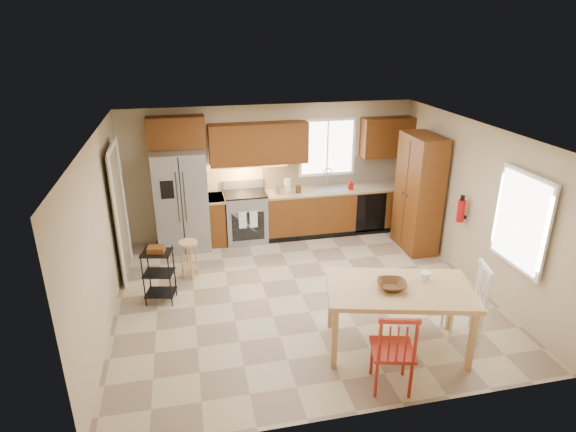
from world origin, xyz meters
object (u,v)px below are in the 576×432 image
(chair_red, at_px, (393,348))
(utility_cart, at_px, (159,276))
(fire_extinguisher, at_px, (461,211))
(bar_stool, at_px, (189,260))
(dining_table, at_px, (397,318))
(soap_bottle, at_px, (351,184))
(table_bowl, at_px, (391,289))
(refrigerator, at_px, (182,200))
(pantry, at_px, (419,193))
(range_stove, at_px, (246,217))
(chair_white, at_px, (464,301))
(table_jar, at_px, (425,278))

(chair_red, distance_m, utility_cart, 3.55)
(fire_extinguisher, bearing_deg, bar_stool, 169.80)
(dining_table, bearing_deg, soap_bottle, 94.48)
(fire_extinguisher, height_order, table_bowl, fire_extinguisher)
(refrigerator, distance_m, pantry, 4.23)
(refrigerator, distance_m, dining_table, 4.46)
(range_stove, height_order, dining_table, range_stove)
(pantry, distance_m, chair_red, 3.90)
(pantry, bearing_deg, bar_stool, -176.05)
(soap_bottle, xyz_separation_m, fire_extinguisher, (1.15, -1.95, 0.10))
(refrigerator, distance_m, chair_red, 4.83)
(refrigerator, bearing_deg, pantry, -12.62)
(soap_bottle, bearing_deg, range_stove, 177.60)
(range_stove, height_order, utility_cart, range_stove)
(refrigerator, relative_size, fire_extinguisher, 5.06)
(refrigerator, bearing_deg, chair_red, -62.68)
(range_stove, xyz_separation_m, soap_bottle, (2.03, -0.08, 0.54))
(dining_table, distance_m, table_bowl, 0.45)
(refrigerator, xyz_separation_m, utility_cart, (-0.39, -1.85, -0.49))
(refrigerator, xyz_separation_m, range_stove, (1.15, 0.06, -0.45))
(dining_table, relative_size, chair_red, 1.70)
(dining_table, bearing_deg, chair_red, -104.02)
(chair_white, height_order, bar_stool, chair_white)
(range_stove, relative_size, utility_cart, 1.09)
(refrigerator, distance_m, chair_white, 5.02)
(table_jar, distance_m, bar_stool, 3.74)
(pantry, bearing_deg, range_stove, 161.71)
(range_stove, bearing_deg, chair_red, -76.28)
(range_stove, height_order, pantry, pantry)
(soap_bottle, height_order, chair_red, soap_bottle)
(soap_bottle, bearing_deg, fire_extinguisher, -59.47)
(chair_red, distance_m, bar_stool, 3.75)
(chair_white, distance_m, table_bowl, 1.12)
(dining_table, height_order, chair_red, chair_red)
(soap_bottle, distance_m, table_jar, 3.50)
(table_jar, bearing_deg, utility_cart, 153.48)
(soap_bottle, distance_m, utility_cart, 4.05)
(soap_bottle, xyz_separation_m, chair_white, (0.33, -3.55, -0.48))
(fire_extinguisher, bearing_deg, table_jar, -132.02)
(refrigerator, bearing_deg, soap_bottle, -0.45)
(soap_bottle, height_order, pantry, pantry)
(range_stove, bearing_deg, refrigerator, -177.01)
(fire_extinguisher, distance_m, dining_table, 2.51)
(table_jar, bearing_deg, bar_stool, 141.35)
(range_stove, xyz_separation_m, bar_stool, (-1.09, -1.27, -0.14))
(pantry, distance_m, chair_white, 2.77)
(pantry, distance_m, fire_extinguisher, 1.07)
(pantry, bearing_deg, table_bowl, -121.93)
(soap_bottle, bearing_deg, dining_table, -99.80)
(chair_white, bearing_deg, refrigerator, 58.75)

